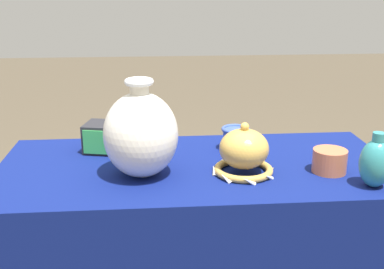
{
  "coord_description": "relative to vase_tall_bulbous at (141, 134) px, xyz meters",
  "views": [
    {
      "loc": [
        -0.13,
        -1.42,
        1.25
      ],
      "look_at": [
        -0.02,
        -0.05,
        0.81
      ],
      "focal_mm": 45.0,
      "sensor_mm": 36.0,
      "label": 1
    }
  ],
  "objects": [
    {
      "name": "jar_round_teal",
      "position": [
        0.65,
        -0.14,
        -0.06
      ],
      "size": [
        0.09,
        0.09,
        0.16
      ],
      "color": "teal",
      "rests_on": "display_table"
    },
    {
      "name": "mosaic_tile_box",
      "position": [
        -0.12,
        0.23,
        -0.08
      ],
      "size": [
        0.17,
        0.15,
        0.1
      ],
      "rotation": [
        0.0,
        0.0,
        -0.23
      ],
      "color": "#232328",
      "rests_on": "display_table"
    },
    {
      "name": "display_table",
      "position": [
        0.17,
        0.06,
        -0.21
      ],
      "size": [
        1.25,
        0.59,
        0.69
      ],
      "color": "#38383D",
      "rests_on": "ground_plane"
    },
    {
      "name": "cup_wide_cobalt",
      "position": [
        0.32,
        0.21,
        -0.09
      ],
      "size": [
        0.1,
        0.1,
        0.08
      ],
      "color": "#3851A8",
      "rests_on": "display_table"
    },
    {
      "name": "vase_tall_bulbous",
      "position": [
        0.0,
        0.0,
        0.0
      ],
      "size": [
        0.22,
        0.22,
        0.29
      ],
      "color": "white",
      "rests_on": "display_table"
    },
    {
      "name": "vase_dome_bell",
      "position": [
        0.3,
        -0.01,
        -0.07
      ],
      "size": [
        0.19,
        0.19,
        0.16
      ],
      "color": "gold",
      "rests_on": "display_table"
    },
    {
      "name": "pot_squat_terracotta",
      "position": [
        0.57,
        -0.02,
        -0.09
      ],
      "size": [
        0.1,
        0.1,
        0.07
      ],
      "primitive_type": "cylinder",
      "color": "#BC6642",
      "rests_on": "display_table"
    }
  ]
}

